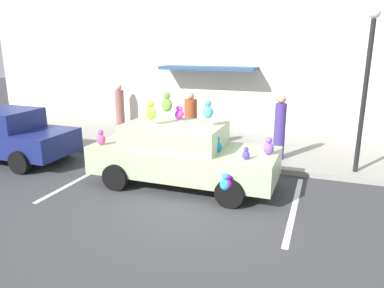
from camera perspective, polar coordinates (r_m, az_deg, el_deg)
name	(u,v)px	position (r m, az deg, el deg)	size (l,w,h in m)	color
ground_plane	(186,211)	(7.83, -0.97, -10.43)	(60.00, 60.00, 0.00)	#38383A
sidewalk	(240,147)	(12.31, 7.47, -0.53)	(24.00, 4.00, 0.15)	gray
storefront_building	(256,50)	(13.96, 9.90, 14.20)	(24.00, 1.25, 6.40)	beige
parking_stripe_front	(294,207)	(8.31, 15.65, -9.43)	(0.12, 3.60, 0.01)	silver
parking_stripe_rear	(84,177)	(10.15, -16.46, -4.91)	(0.12, 3.60, 0.01)	silver
plush_covered_car	(181,154)	(8.98, -1.66, -1.50)	(4.53, 2.04, 2.27)	#A7BD8E
parked_sedan_behind	(6,134)	(12.32, -26.99, 1.35)	(4.08, 1.94, 1.54)	navy
teddy_bear_on_sidewalk	(210,146)	(11.06, 2.75, -0.38)	(0.30, 0.25, 0.57)	#9E723D
street_lamp_post	(367,76)	(10.14, 25.58, 9.56)	(0.28, 0.28, 4.10)	black
pedestrian_near_shopfront	(120,106)	(15.42, -11.18, 5.78)	(0.36, 0.36, 1.69)	#8C524E
pedestrian_walking_past	(280,129)	(10.82, 13.50, 2.30)	(0.32, 0.32, 1.88)	#463389
pedestrian_by_lamp	(191,123)	(11.55, -0.20, 3.23)	(0.40, 0.40, 1.83)	#9E4725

